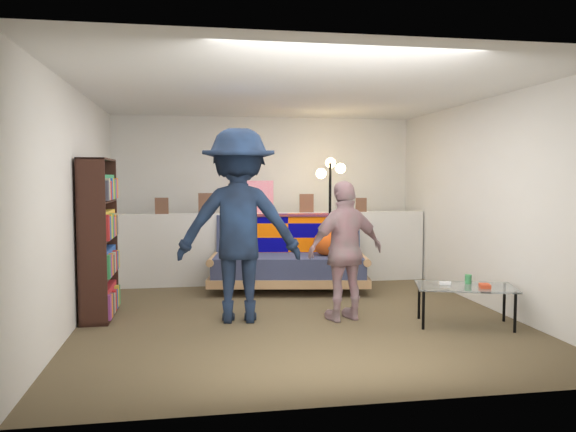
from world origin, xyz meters
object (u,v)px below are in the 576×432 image
at_px(coffee_table, 466,289).
at_px(person_left, 239,225).
at_px(person_right, 346,251).
at_px(floor_lamp, 330,195).
at_px(bookshelf, 99,244).
at_px(futon_sofa, 290,259).

relative_size(coffee_table, person_left, 0.54).
distance_m(person_left, person_right, 1.14).
bearing_deg(floor_lamp, bookshelf, -154.09).
height_order(futon_sofa, coffee_table, futon_sofa).
relative_size(coffee_table, person_right, 0.74).
distance_m(coffee_table, person_right, 1.27).
xyz_separation_m(futon_sofa, person_right, (0.31, -1.66, 0.32)).
height_order(futon_sofa, person_left, person_left).
height_order(bookshelf, coffee_table, bookshelf).
relative_size(futon_sofa, bookshelf, 1.29).
distance_m(floor_lamp, person_left, 2.31).
bearing_deg(floor_lamp, person_right, -99.32).
bearing_deg(person_right, futon_sofa, -94.15).
bearing_deg(person_right, bookshelf, -26.96).
xyz_separation_m(coffee_table, person_right, (-1.14, 0.42, 0.35)).
bearing_deg(bookshelf, floor_lamp, 25.91).
distance_m(bookshelf, person_left, 1.53).
xyz_separation_m(bookshelf, coffee_table, (3.71, -0.98, -0.41)).
bearing_deg(person_left, person_right, 177.88).
relative_size(bookshelf, floor_lamp, 0.96).
relative_size(futon_sofa, person_right, 1.49).
xyz_separation_m(bookshelf, person_left, (1.47, -0.39, 0.21)).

